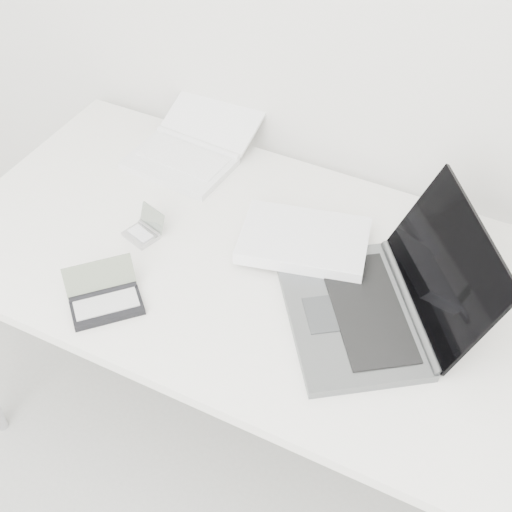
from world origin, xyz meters
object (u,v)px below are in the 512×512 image
at_px(netbook_open_white, 190,150).
at_px(palmtop_charcoal, 105,299).
at_px(laptop_large, 350,278).
at_px(desk, 275,281).

xyz_separation_m(netbook_open_white, palmtop_charcoal, (0.11, -0.55, -0.01)).
distance_m(netbook_open_white, palmtop_charcoal, 0.56).
relative_size(laptop_large, netbook_open_white, 1.82).
bearing_deg(laptop_large, netbook_open_white, -150.86).
height_order(desk, laptop_large, laptop_large).
relative_size(netbook_open_white, palmtop_charcoal, 1.84).
bearing_deg(laptop_large, palmtop_charcoal, -94.42).
xyz_separation_m(laptop_large, netbook_open_white, (-0.58, 0.27, -0.02)).
relative_size(desk, palmtop_charcoal, 8.13).
height_order(desk, netbook_open_white, netbook_open_white).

